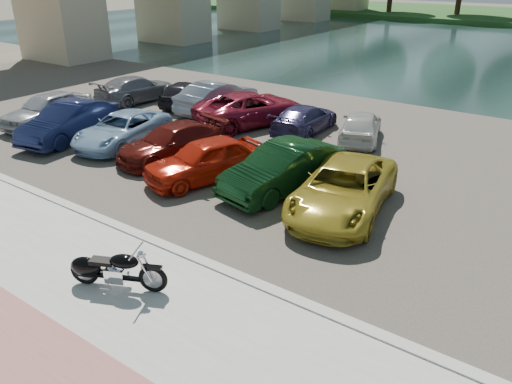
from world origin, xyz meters
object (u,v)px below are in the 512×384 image
Objects in this scene: car_0 at (47,109)px; car_1 at (69,122)px; motorcycle at (109,269)px; car_2 at (122,129)px.

car_1 reaches higher than car_0.
car_1 is (-9.85, 6.09, 0.25)m from motorcycle.
car_1 is at bearing 123.43° from motorcycle.
car_2 is (4.87, 0.16, -0.11)m from car_0.
car_0 reaches higher than motorcycle.
car_1 is at bearing -20.88° from car_0.
motorcycle is 0.47× the size of car_1.
car_0 is at bearing 154.27° from car_1.
car_2 is at bearing -4.11° from car_0.
car_0 is 0.96× the size of car_2.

